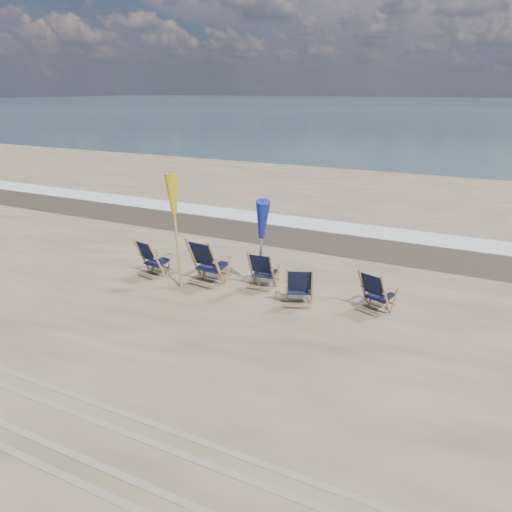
# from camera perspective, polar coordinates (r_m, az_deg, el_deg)

# --- Properties ---
(ocean) EXTENTS (400.00, 400.00, 0.00)m
(ocean) POSITION_cam_1_polar(r_m,az_deg,el_deg) (134.60, 26.22, 15.07)
(ocean) COLOR #365059
(ocean) RESTS_ON ground
(surf_foam) EXTENTS (200.00, 1.40, 0.01)m
(surf_foam) POSITION_cam_1_polar(r_m,az_deg,el_deg) (15.98, 10.05, 3.19)
(surf_foam) COLOR silver
(surf_foam) RESTS_ON ground
(wet_sand_strip) EXTENTS (200.00, 2.60, 0.00)m
(wet_sand_strip) POSITION_cam_1_polar(r_m,az_deg,el_deg) (14.61, 8.27, 1.81)
(wet_sand_strip) COLOR #42362A
(wet_sand_strip) RESTS_ON ground
(tire_tracks) EXTENTS (80.00, 1.30, 0.01)m
(tire_tracks) POSITION_cam_1_polar(r_m,az_deg,el_deg) (7.12, -19.76, -18.60)
(tire_tracks) COLOR gray
(tire_tracks) RESTS_ON ground
(beach_chair_0) EXTENTS (0.73, 0.79, 0.95)m
(beach_chair_0) POSITION_cam_1_polar(r_m,az_deg,el_deg) (11.54, -11.32, -0.51)
(beach_chair_0) COLOR black
(beach_chair_0) RESTS_ON ground
(beach_chair_1) EXTENTS (0.79, 0.87, 1.12)m
(beach_chair_1) POSITION_cam_1_polar(r_m,az_deg,el_deg) (10.83, -4.62, -0.99)
(beach_chair_1) COLOR black
(beach_chair_1) RESTS_ON ground
(beach_chair_2) EXTENTS (0.63, 0.69, 0.89)m
(beach_chair_2) POSITION_cam_1_polar(r_m,az_deg,el_deg) (10.70, 1.87, -1.82)
(beach_chair_2) COLOR black
(beach_chair_2) RESTS_ON ground
(beach_chair_3) EXTENTS (0.76, 0.80, 0.89)m
(beach_chair_3) POSITION_cam_1_polar(r_m,az_deg,el_deg) (9.95, 6.41, -3.59)
(beach_chair_3) COLOR black
(beach_chair_3) RESTS_ON ground
(beach_chair_4) EXTENTS (0.76, 0.80, 0.90)m
(beach_chair_4) POSITION_cam_1_polar(r_m,az_deg,el_deg) (9.80, 14.50, -4.41)
(beach_chair_4) COLOR black
(beach_chair_4) RESTS_ON ground
(umbrella_yellow) EXTENTS (0.30, 0.30, 2.46)m
(umbrella_yellow) POSITION_cam_1_polar(r_m,az_deg,el_deg) (10.76, -9.29, 6.21)
(umbrella_yellow) COLOR #9E7547
(umbrella_yellow) RESTS_ON ground
(umbrella_blue) EXTENTS (0.30, 0.30, 2.07)m
(umbrella_blue) POSITION_cam_1_polar(r_m,az_deg,el_deg) (10.46, 0.58, 4.06)
(umbrella_blue) COLOR #A5A5AD
(umbrella_blue) RESTS_ON ground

